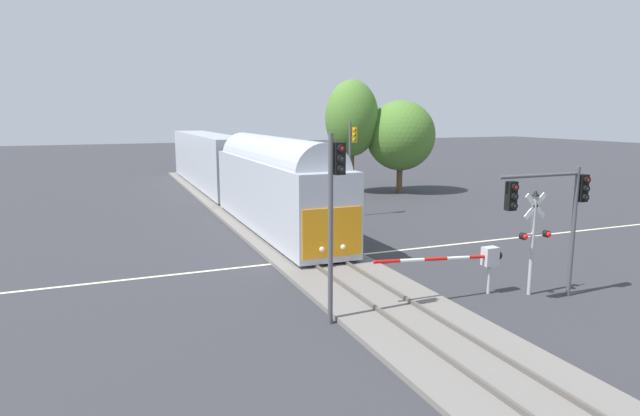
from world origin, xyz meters
TOP-DOWN VIEW (x-y plane):
  - ground_plane at (0.00, 0.00)m, footprint 220.00×220.00m
  - road_centre_stripe at (0.00, 0.00)m, footprint 44.00×0.20m
  - railway_track at (0.00, 0.00)m, footprint 4.40×80.00m
  - commuter_train at (0.00, 16.87)m, footprint 3.04×40.58m
  - crossing_gate_near at (3.72, -6.93)m, footprint 5.46×0.40m
  - crossing_signal_mast at (5.62, -7.65)m, footprint 1.36×0.44m
  - traffic_signal_median at (-2.29, -7.42)m, footprint 0.53×0.38m
  - traffic_signal_far_side at (6.11, 9.05)m, footprint 0.53×0.38m
  - traffic_signal_near_right at (5.89, -8.28)m, footprint 3.96×0.38m
  - maple_right_background at (14.80, 17.65)m, footprint 5.89×5.89m
  - oak_far_right at (10.66, 18.66)m, footprint 4.50×4.50m

SIDE VIEW (x-z plane):
  - ground_plane at x=0.00m, z-range 0.00..0.00m
  - road_centre_stripe at x=0.00m, z-range 0.00..0.01m
  - railway_track at x=0.00m, z-range -0.06..0.26m
  - crossing_gate_near at x=3.72m, z-range 0.52..2.33m
  - crossing_signal_mast at x=5.62m, z-range 0.44..4.41m
  - commuter_train at x=0.00m, z-range 0.20..5.36m
  - traffic_signal_near_right at x=5.89m, z-range 1.19..6.03m
  - traffic_signal_median at x=-2.29m, z-range 1.03..7.16m
  - traffic_signal_far_side at x=6.11m, z-range 1.03..7.22m
  - maple_right_background at x=14.80m, z-range 0.95..8.85m
  - oak_far_right at x=10.66m, z-range 1.57..11.14m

